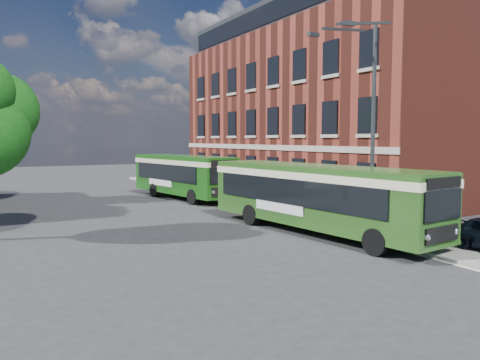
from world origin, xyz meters
TOP-DOWN VIEW (x-y plane):
  - ground at (0.00, 0.00)m, footprint 120.00×120.00m
  - pavement at (7.00, 8.00)m, footprint 6.00×48.00m
  - kerb_line at (3.95, 8.00)m, footprint 0.12×48.00m
  - brick_office at (14.00, 12.00)m, footprint 12.10×26.00m
  - street_lamp at (4.84, -2.00)m, footprint 2.96×2.38m
  - bus_stop_sign at (5.60, -4.20)m, footprint 0.35×0.08m
  - bus_front at (3.20, -0.64)m, footprint 3.92×12.39m
  - bus_rear at (2.64, 13.50)m, footprint 4.10×10.12m
  - pedestrian_a at (5.72, -5.78)m, footprint 0.79×0.73m
  - pedestrian_b at (6.81, -0.56)m, footprint 1.09×1.01m

SIDE VIEW (x-z plane):
  - ground at x=0.00m, z-range 0.00..0.00m
  - kerb_line at x=3.95m, z-range 0.00..0.01m
  - pavement at x=7.00m, z-range 0.00..0.15m
  - pedestrian_b at x=6.81m, z-range 0.15..1.94m
  - pedestrian_a at x=5.72m, z-range 0.15..1.96m
  - bus_stop_sign at x=5.60m, z-range 0.25..2.77m
  - bus_rear at x=2.64m, z-range 0.32..3.34m
  - bus_front at x=3.20m, z-range 0.32..3.34m
  - street_lamp at x=4.84m, z-range 0.29..9.29m
  - brick_office at x=14.00m, z-range -0.13..14.07m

